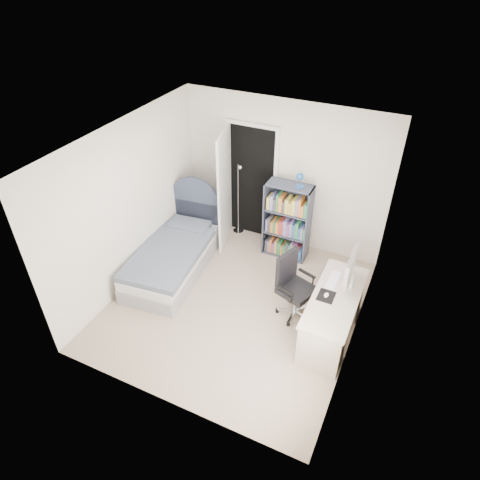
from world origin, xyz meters
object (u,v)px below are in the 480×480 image
at_px(nightstand, 209,211).
at_px(bed, 175,254).
at_px(floor_lamp, 239,206).
at_px(bookcase, 288,223).
at_px(office_chair, 292,282).
at_px(desk, 333,313).

bearing_deg(nightstand, bed, -86.80).
distance_m(floor_lamp, bookcase, 1.02).
bearing_deg(office_chair, desk, -14.99).
distance_m(floor_lamp, desk, 2.74).
bearing_deg(floor_lamp, bed, -109.82).
bearing_deg(bed, bookcase, 36.89).
relative_size(bookcase, office_chair, 1.57).
height_order(nightstand, floor_lamp, floor_lamp).
distance_m(bed, floor_lamp, 1.48).
distance_m(floor_lamp, office_chair, 2.14).
bearing_deg(bed, desk, -6.58).
bearing_deg(desk, bed, 173.42).
height_order(bookcase, office_chair, bookcase).
relative_size(bed, floor_lamp, 1.51).
height_order(nightstand, bookcase, bookcase).
distance_m(bed, office_chair, 2.04).
xyz_separation_m(nightstand, bookcase, (1.55, -0.16, 0.27)).
bearing_deg(floor_lamp, bookcase, -14.23).
bearing_deg(bed, office_chair, -3.83).
distance_m(bed, nightstand, 1.27).
height_order(bed, bookcase, bookcase).
xyz_separation_m(nightstand, floor_lamp, (0.56, 0.09, 0.20)).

